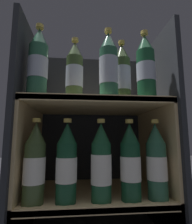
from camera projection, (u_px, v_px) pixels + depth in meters
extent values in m
cube|color=#23262B|center=(91.00, 130.00, 0.98)|extent=(0.60, 0.02, 0.83)
cube|color=#23262B|center=(28.00, 128.00, 0.75)|extent=(0.02, 0.43, 0.83)
cube|color=#23262B|center=(157.00, 128.00, 0.81)|extent=(0.02, 0.43, 0.83)
cube|color=#DBBC84|center=(95.00, 192.00, 0.74)|extent=(0.56, 0.39, 0.02)
cube|color=#DBBC84|center=(100.00, 210.00, 0.56)|extent=(0.56, 0.02, 0.03)
cube|color=#DBBC84|center=(27.00, 215.00, 0.70)|extent=(0.01, 0.39, 0.14)
cube|color=#DBBC84|center=(158.00, 209.00, 0.75)|extent=(0.01, 0.39, 0.14)
cube|color=#DBBC84|center=(95.00, 107.00, 0.79)|extent=(0.56, 0.39, 0.02)
cube|color=#DBBC84|center=(100.00, 99.00, 0.61)|extent=(0.56, 0.02, 0.03)
cube|color=#DBBC84|center=(29.00, 168.00, 0.73)|extent=(0.01, 0.39, 0.50)
cube|color=#DBBC84|center=(156.00, 166.00, 0.78)|extent=(0.01, 0.39, 0.50)
cylinder|color=#285B42|center=(38.00, 71.00, 0.65)|extent=(0.07, 0.07, 0.20)
cylinder|color=#9EA8BC|center=(38.00, 69.00, 0.65)|extent=(0.07, 0.07, 0.08)
cone|color=#285B42|center=(39.00, 37.00, 0.67)|extent=(0.07, 0.07, 0.07)
cylinder|color=gold|center=(40.00, 27.00, 0.67)|extent=(0.03, 0.03, 0.01)
cylinder|color=#285B42|center=(109.00, 74.00, 0.67)|extent=(0.07, 0.07, 0.20)
cylinder|color=#9EA8BC|center=(109.00, 71.00, 0.68)|extent=(0.07, 0.07, 0.11)
cone|color=#285B42|center=(108.00, 41.00, 0.69)|extent=(0.07, 0.07, 0.07)
cylinder|color=gold|center=(108.00, 31.00, 0.70)|extent=(0.03, 0.03, 0.01)
cylinder|color=#194C2D|center=(146.00, 75.00, 0.69)|extent=(0.07, 0.07, 0.20)
cylinder|color=#9EA8BC|center=(146.00, 73.00, 0.69)|extent=(0.07, 0.07, 0.07)
cone|color=#194C2D|center=(145.00, 43.00, 0.71)|extent=(0.07, 0.07, 0.07)
cylinder|color=gold|center=(144.00, 33.00, 0.72)|extent=(0.03, 0.03, 0.01)
cylinder|color=#384C28|center=(74.00, 80.00, 0.74)|extent=(0.07, 0.07, 0.20)
cylinder|color=#9EA8BC|center=(74.00, 77.00, 0.74)|extent=(0.07, 0.07, 0.09)
cone|color=#384C28|center=(75.00, 50.00, 0.76)|extent=(0.07, 0.07, 0.07)
cylinder|color=gold|center=(75.00, 40.00, 0.77)|extent=(0.03, 0.03, 0.01)
cylinder|color=#384C28|center=(122.00, 81.00, 0.76)|extent=(0.07, 0.07, 0.20)
cylinder|color=#9EA8BC|center=(122.00, 79.00, 0.76)|extent=(0.07, 0.07, 0.10)
cone|color=#384C28|center=(122.00, 52.00, 0.78)|extent=(0.07, 0.07, 0.07)
cylinder|color=gold|center=(122.00, 43.00, 0.79)|extent=(0.03, 0.03, 0.01)
cylinder|color=#384C28|center=(34.00, 173.00, 0.59)|extent=(0.07, 0.07, 0.20)
cylinder|color=silver|center=(34.00, 170.00, 0.60)|extent=(0.07, 0.07, 0.09)
cone|color=#384C28|center=(36.00, 133.00, 0.62)|extent=(0.07, 0.07, 0.07)
cylinder|color=gold|center=(37.00, 120.00, 0.62)|extent=(0.03, 0.03, 0.01)
cylinder|color=#144228|center=(66.00, 172.00, 0.61)|extent=(0.07, 0.07, 0.20)
cylinder|color=silver|center=(66.00, 169.00, 0.61)|extent=(0.07, 0.07, 0.08)
cone|color=#144228|center=(67.00, 133.00, 0.63)|extent=(0.07, 0.07, 0.07)
cylinder|color=gold|center=(68.00, 121.00, 0.63)|extent=(0.03, 0.03, 0.01)
cylinder|color=#194C2D|center=(101.00, 172.00, 0.62)|extent=(0.07, 0.07, 0.20)
cylinder|color=silver|center=(101.00, 169.00, 0.62)|extent=(0.07, 0.07, 0.10)
cone|color=#194C2D|center=(101.00, 133.00, 0.64)|extent=(0.07, 0.07, 0.07)
cylinder|color=gold|center=(101.00, 121.00, 0.64)|extent=(0.03, 0.03, 0.01)
cylinder|color=#144228|center=(131.00, 171.00, 0.63)|extent=(0.07, 0.07, 0.20)
cylinder|color=silver|center=(131.00, 168.00, 0.63)|extent=(0.07, 0.07, 0.08)
cone|color=#144228|center=(130.00, 133.00, 0.65)|extent=(0.07, 0.07, 0.07)
cylinder|color=gold|center=(129.00, 121.00, 0.65)|extent=(0.03, 0.03, 0.01)
cylinder|color=#285B42|center=(157.00, 171.00, 0.64)|extent=(0.07, 0.07, 0.20)
cylinder|color=silver|center=(157.00, 168.00, 0.64)|extent=(0.07, 0.07, 0.08)
cone|color=#285B42|center=(155.00, 133.00, 0.66)|extent=(0.07, 0.07, 0.07)
cylinder|color=gold|center=(154.00, 122.00, 0.66)|extent=(0.03, 0.03, 0.01)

